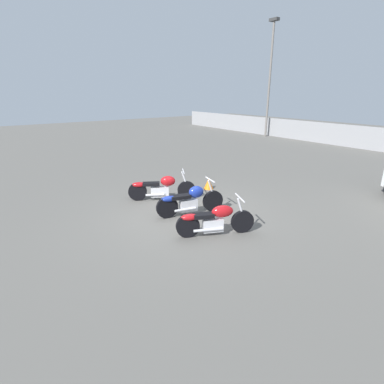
{
  "coord_description": "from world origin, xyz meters",
  "views": [
    {
      "loc": [
        6.57,
        -4.54,
        3.39
      ],
      "look_at": [
        0.0,
        0.23,
        0.65
      ],
      "focal_mm": 28.0,
      "sensor_mm": 36.0,
      "label": 1
    }
  ],
  "objects_px": {
    "motorcycle_slot_1": "(189,200)",
    "traffic_cone_near": "(209,184)",
    "motorcycle_slot_0": "(161,188)",
    "light_pole_left": "(270,71)",
    "motorcycle_slot_2": "(214,220)"
  },
  "relations": [
    {
      "from": "motorcycle_slot_1",
      "to": "traffic_cone_near",
      "type": "xyz_separation_m",
      "value": [
        -1.55,
        1.96,
        -0.24
      ]
    },
    {
      "from": "motorcycle_slot_0",
      "to": "motorcycle_slot_1",
      "type": "distance_m",
      "value": 1.57
    },
    {
      "from": "light_pole_left",
      "to": "traffic_cone_near",
      "type": "relative_size",
      "value": 21.48
    },
    {
      "from": "light_pole_left",
      "to": "motorcycle_slot_2",
      "type": "xyz_separation_m",
      "value": [
        10.84,
        -14.41,
        -4.45
      ]
    },
    {
      "from": "motorcycle_slot_1",
      "to": "motorcycle_slot_2",
      "type": "bearing_deg",
      "value": 3.07
    },
    {
      "from": "motorcycle_slot_0",
      "to": "motorcycle_slot_1",
      "type": "bearing_deg",
      "value": 30.82
    },
    {
      "from": "motorcycle_slot_0",
      "to": "traffic_cone_near",
      "type": "height_order",
      "value": "motorcycle_slot_0"
    },
    {
      "from": "motorcycle_slot_2",
      "to": "traffic_cone_near",
      "type": "distance_m",
      "value": 3.72
    },
    {
      "from": "light_pole_left",
      "to": "motorcycle_slot_1",
      "type": "xyz_separation_m",
      "value": [
        9.43,
        -14.14,
        -4.42
      ]
    },
    {
      "from": "motorcycle_slot_1",
      "to": "motorcycle_slot_2",
      "type": "height_order",
      "value": "motorcycle_slot_1"
    },
    {
      "from": "light_pole_left",
      "to": "motorcycle_slot_1",
      "type": "relative_size",
      "value": 4.15
    },
    {
      "from": "light_pole_left",
      "to": "motorcycle_slot_0",
      "type": "distance_m",
      "value": 16.8
    },
    {
      "from": "motorcycle_slot_0",
      "to": "motorcycle_slot_2",
      "type": "height_order",
      "value": "motorcycle_slot_0"
    },
    {
      "from": "light_pole_left",
      "to": "traffic_cone_near",
      "type": "bearing_deg",
      "value": -57.1
    },
    {
      "from": "light_pole_left",
      "to": "motorcycle_slot_2",
      "type": "height_order",
      "value": "light_pole_left"
    }
  ]
}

